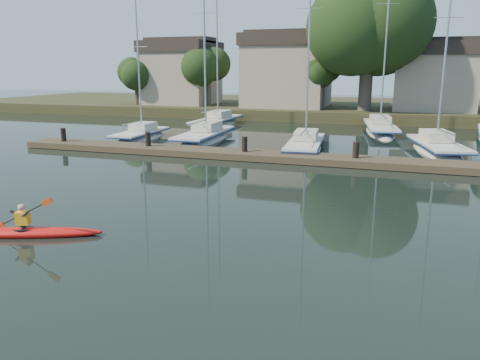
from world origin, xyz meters
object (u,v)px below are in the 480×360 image
(dock, at_px, (298,158))
(sailboat_1, at_px, (205,144))
(sailboat_2, at_px, (305,153))
(sailboat_5, at_px, (217,128))
(sailboat_3, at_px, (436,156))
(sailboat_0, at_px, (141,141))
(kayak, at_px, (28,231))
(sailboat_6, at_px, (380,134))

(dock, distance_m, sailboat_1, 9.20)
(sailboat_1, height_order, sailboat_2, sailboat_1)
(sailboat_5, bearing_deg, sailboat_3, -24.29)
(dock, height_order, sailboat_0, sailboat_0)
(kayak, distance_m, dock, 14.81)
(sailboat_0, distance_m, sailboat_5, 9.34)
(sailboat_2, xyz_separation_m, sailboat_5, (-9.60, 9.93, -0.02))
(sailboat_2, height_order, sailboat_3, sailboat_2)
(dock, relative_size, sailboat_6, 2.08)
(kayak, distance_m, sailboat_3, 22.91)
(sailboat_0, height_order, sailboat_5, sailboat_5)
(sailboat_1, bearing_deg, sailboat_6, 34.99)
(sailboat_1, xyz_separation_m, sailboat_5, (-2.36, 8.42, 0.00))
(dock, xyz_separation_m, sailboat_0, (-12.17, 4.61, -0.38))
(sailboat_3, relative_size, sailboat_5, 0.86)
(kayak, distance_m, sailboat_0, 19.66)
(sailboat_3, bearing_deg, sailboat_2, 179.64)
(sailboat_0, xyz_separation_m, sailboat_5, (2.27, 9.06, -0.01))
(sailboat_0, distance_m, sailboat_2, 11.90)
(sailboat_6, bearing_deg, kayak, -115.59)
(sailboat_1, relative_size, sailboat_5, 0.94)
(sailboat_0, xyz_separation_m, sailboat_6, (15.93, 9.11, -0.01))
(sailboat_0, xyz_separation_m, sailboat_2, (11.87, -0.87, 0.00))
(sailboat_3, bearing_deg, sailboat_6, 100.82)
(kayak, relative_size, sailboat_6, 0.26)
(sailboat_1, bearing_deg, sailboat_0, -173.97)
(sailboat_3, distance_m, sailboat_5, 19.13)
(sailboat_2, distance_m, sailboat_5, 13.82)
(sailboat_0, relative_size, sailboat_6, 0.67)
(sailboat_0, relative_size, sailboat_2, 0.78)
(kayak, bearing_deg, sailboat_5, 79.22)
(sailboat_2, relative_size, sailboat_5, 0.91)
(sailboat_3, relative_size, sailboat_6, 0.81)
(dock, height_order, sailboat_6, sailboat_6)
(sailboat_5, bearing_deg, kayak, -78.90)
(sailboat_5, bearing_deg, dock, -52.42)
(kayak, height_order, sailboat_0, sailboat_0)
(sailboat_1, distance_m, sailboat_5, 8.75)
(dock, xyz_separation_m, sailboat_5, (-9.91, 13.67, -0.40))
(sailboat_2, relative_size, sailboat_3, 1.07)
(dock, xyz_separation_m, sailboat_2, (-0.30, 3.74, -0.38))
(sailboat_2, bearing_deg, kayak, -111.01)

